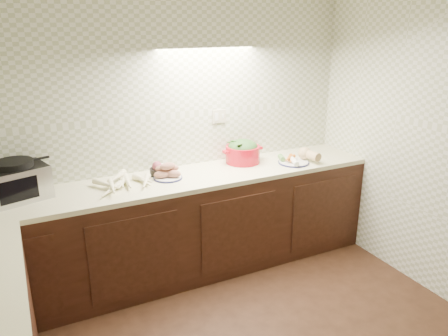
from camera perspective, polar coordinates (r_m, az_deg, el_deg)
name	(u,v)px	position (r m, az deg, el deg)	size (l,w,h in m)	color
room	(277,134)	(2.14, 6.88, 4.42)	(3.60, 3.60, 2.60)	black
counter	(122,300)	(3.00, -13.23, -16.48)	(3.60, 3.60, 0.90)	black
toaster_oven	(17,181)	(3.53, -25.44, -1.58)	(0.48, 0.42, 0.29)	black
parsnip_pile	(121,183)	(3.53, -13.34, -1.90)	(0.47, 0.47, 0.09)	#F4F1C2
sweet_potato_plate	(168,173)	(3.65, -7.38, -0.60)	(0.25, 0.24, 0.14)	#151746
onion_bowl	(159,170)	(3.75, -8.52, -0.22)	(0.16, 0.16, 0.12)	black
dutch_oven	(243,151)	(4.02, 2.47, 2.19)	(0.39, 0.32, 0.22)	#AE0B1C
veg_plate	(298,157)	(4.10, 9.68, 1.41)	(0.34, 0.29, 0.13)	#151746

